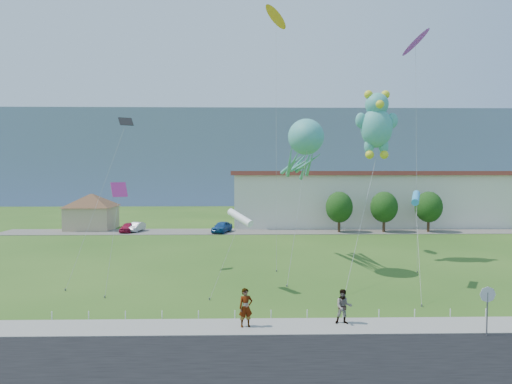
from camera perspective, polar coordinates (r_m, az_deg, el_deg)
The scene contains 25 objects.
ground at distance 27.44m, azimuth 3.90°, elevation -14.68°, with size 160.00×160.00×0.00m, color #295016.
road at distance 19.97m, azimuth 6.11°, elevation -21.40°, with size 80.00×8.00×0.06m, color black.
sidewalk at distance 24.82m, azimuth 4.49°, elevation -16.45°, with size 80.00×2.50×0.10m, color gray.
parking_strip at distance 61.68m, azimuth 0.97°, elevation -4.96°, with size 70.00×6.00×0.06m, color #59544C.
hill_ridge at distance 146.18m, azimuth -0.33°, elevation 4.31°, with size 160.00×50.00×25.00m, color slate.
pavilion at distance 67.84m, azimuth -19.85°, elevation -1.88°, with size 9.20×9.20×5.00m.
warehouse at distance 75.73m, azimuth 20.75°, elevation -0.61°, with size 61.00×15.00×8.20m.
stop_sign at distance 25.68m, azimuth 26.95°, elevation -11.84°, with size 0.80×0.07×2.50m.
rope_fence at distance 26.13m, azimuth 4.16°, elevation -15.00°, with size 26.05×0.05×0.50m.
tree_near at distance 61.54m, azimuth 10.35°, elevation -1.87°, with size 3.60×3.60×5.47m.
tree_mid at distance 63.02m, azimuth 15.71°, elevation -1.82°, with size 3.60×3.60×5.47m.
tree_far at distance 65.02m, azimuth 20.77°, elevation -1.76°, with size 3.60×3.60×5.47m.
pedestrian_left at distance 24.33m, azimuth -1.30°, elevation -14.24°, with size 0.73×0.48×2.00m, color gray.
pedestrian_right at distance 25.21m, azimuth 10.90°, elevation -13.89°, with size 0.89×0.69×1.83m, color gray.
parked_car_red at distance 63.18m, azimuth -15.74°, elevation -4.27°, with size 1.48×3.68×1.25m, color #A01335.
parked_car_silver at distance 63.53m, azimuth -14.76°, elevation -4.24°, with size 1.30×3.72×1.23m, color #ACADB3.
parked_car_blue at distance 60.72m, azimuth -4.29°, elevation -4.37°, with size 1.72×4.26×1.45m, color navy.
octopus_kite at distance 37.92m, azimuth 5.96°, elevation 5.44°, with size 3.34×11.96×12.30m.
teddy_bear_kite at distance 43.16m, azimuth 14.85°, elevation 8.37°, with size 7.44×13.37×15.47m.
small_kite_cyan at distance 34.27m, azimuth 19.35°, elevation -0.78°, with size 1.80×6.39×6.70m.
small_kite_orange at distance 47.49m, azimuth 2.52°, elevation 20.31°, with size 1.80×9.54×23.99m.
small_kite_white at distance 30.96m, azimuth -2.01°, elevation -3.29°, with size 2.22×3.44×5.44m.
small_kite_black at distance 38.45m, azimuth -16.69°, elevation 6.36°, with size 3.17×7.54×12.67m.
small_kite_purple at distance 43.81m, azimuth 19.34°, elevation 16.69°, with size 2.02×4.74×20.10m.
small_kite_pink at distance 33.31m, azimuth -16.87°, elevation -0.76°, with size 1.29×3.84×7.29m.
Camera 1 is at (-2.38, -26.09, 8.15)m, focal length 32.00 mm.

